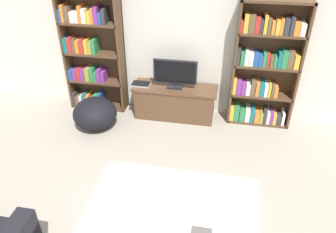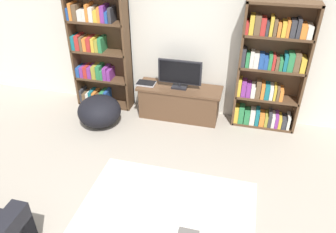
# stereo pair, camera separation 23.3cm
# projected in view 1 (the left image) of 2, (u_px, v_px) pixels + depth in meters

# --- Properties ---
(wall_back) EXTENTS (8.80, 0.06, 2.60)m
(wall_back) POSITION_uv_depth(u_px,v_px,m) (187.00, 36.00, 5.05)
(wall_back) COLOR silver
(wall_back) RESTS_ON ground_plane
(bookshelf_left) EXTENTS (0.96, 0.30, 1.94)m
(bookshelf_left) POSITION_uv_depth(u_px,v_px,m) (91.00, 54.00, 5.32)
(bookshelf_left) COLOR #513823
(bookshelf_left) RESTS_ON ground_plane
(bookshelf_right) EXTENTS (0.96, 0.30, 1.94)m
(bookshelf_right) POSITION_uv_depth(u_px,v_px,m) (264.00, 68.00, 4.91)
(bookshelf_right) COLOR #513823
(bookshelf_right) RESTS_ON ground_plane
(tv_stand) EXTENTS (1.35, 0.46, 0.55)m
(tv_stand) POSITION_uv_depth(u_px,v_px,m) (175.00, 102.00, 5.38)
(tv_stand) COLOR brown
(tv_stand) RESTS_ON ground_plane
(television) EXTENTS (0.69, 0.16, 0.47)m
(television) POSITION_uv_depth(u_px,v_px,m) (175.00, 73.00, 5.09)
(television) COLOR black
(television) RESTS_ON tv_stand
(laptop) EXTENTS (0.30, 0.20, 0.03)m
(laptop) POSITION_uv_depth(u_px,v_px,m) (141.00, 84.00, 5.29)
(laptop) COLOR #B7B7BC
(laptop) RESTS_ON tv_stand
(area_rug) EXTENTS (2.00, 1.81, 0.02)m
(area_rug) POSITION_uv_depth(u_px,v_px,m) (169.00, 225.00, 3.62)
(area_rug) COLOR beige
(area_rug) RESTS_ON ground_plane
(beanbag_ottoman) EXTENTS (0.68, 0.68, 0.48)m
(beanbag_ottoman) POSITION_uv_depth(u_px,v_px,m) (95.00, 113.00, 5.14)
(beanbag_ottoman) COLOR black
(beanbag_ottoman) RESTS_ON ground_plane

